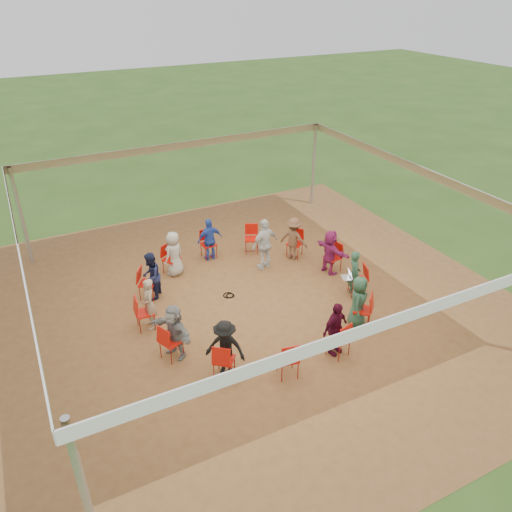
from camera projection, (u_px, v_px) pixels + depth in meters
name	position (u px, v px, depth m)	size (l,w,h in m)	color
ground	(253.00, 303.00, 13.22)	(80.00, 80.00, 0.00)	#2B4D18
dirt_patch	(253.00, 303.00, 13.22)	(13.00, 13.00, 0.00)	brown
tent	(253.00, 222.00, 12.06)	(10.33, 10.33, 3.00)	#B2B2B7
chair_0	(358.00, 280.00, 13.36)	(0.42, 0.44, 0.90)	red
chair_1	(332.00, 258.00, 14.45)	(0.42, 0.44, 0.90)	red
chair_2	(295.00, 243.00, 15.22)	(0.42, 0.44, 0.90)	red
chair_3	(252.00, 239.00, 15.47)	(0.42, 0.44, 0.90)	red
chair_4	(209.00, 244.00, 15.16)	(0.42, 0.44, 0.90)	red
chair_5	(171.00, 259.00, 14.36)	(0.42, 0.44, 0.90)	red
chair_6	(147.00, 283.00, 13.24)	(0.42, 0.44, 0.90)	red
chair_7	(145.00, 313.00, 12.07)	(0.42, 0.44, 0.90)	red
chair_8	(171.00, 342.00, 11.12)	(0.42, 0.44, 0.90)	red
chair_9	(224.00, 360.00, 10.59)	(0.42, 0.44, 0.90)	red
chair_10	(288.00, 359.00, 10.62)	(0.42, 0.44, 0.90)	red
chair_11	(339.00, 339.00, 11.19)	(0.42, 0.44, 0.90)	red
chair_12	(362.00, 310.00, 12.18)	(0.42, 0.44, 0.90)	red
person_seated_0	(354.00, 274.00, 13.23)	(0.49, 0.32, 1.34)	#274B35
person_seated_1	(330.00, 252.00, 14.28)	(1.24, 0.46, 1.34)	#952161
person_seated_2	(294.00, 239.00, 15.01)	(0.86, 0.43, 1.34)	brown
person_seated_3	(210.00, 239.00, 14.96)	(0.78, 0.40, 1.34)	#2949B1
person_seated_4	(174.00, 254.00, 14.19)	(0.65, 0.37, 1.34)	#A9A797
person_seated_5	(151.00, 276.00, 13.12)	(0.65, 0.37, 1.34)	#171C3C
person_seated_6	(149.00, 304.00, 12.00)	(0.49, 0.32, 1.34)	#9E8567
person_seated_7	(174.00, 331.00, 11.09)	(1.24, 0.46, 1.34)	gray
person_seated_8	(225.00, 348.00, 10.58)	(0.86, 0.43, 1.34)	black
person_seated_9	(335.00, 329.00, 11.16)	(0.78, 0.40, 1.34)	#470B20
person_seated_10	(358.00, 301.00, 12.11)	(0.65, 0.37, 1.34)	#274B35
standing_person	(265.00, 244.00, 14.44)	(0.92, 0.47, 1.58)	silver
cable_coil	(229.00, 295.00, 13.51)	(0.36, 0.36, 0.03)	black
laptop	(348.00, 275.00, 13.23)	(0.35, 0.39, 0.22)	#B7B7BC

